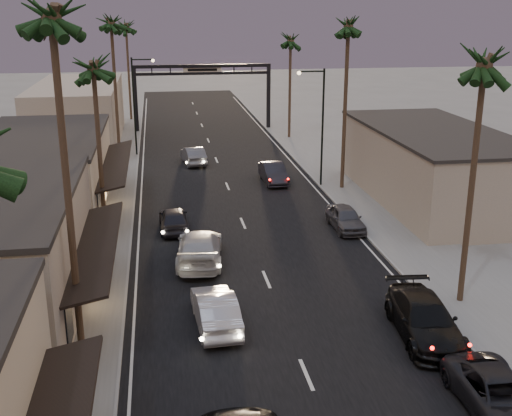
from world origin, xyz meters
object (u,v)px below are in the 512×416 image
object	(u,v)px
palm_ld	(111,18)
palm_rb	(349,20)
palm_ra	(486,55)
oncoming_silver	(215,309)
arch	(203,80)
palm_lb	(50,6)
palm_rc	(291,36)
streetlight_left	(137,98)
palm_far	(126,23)
palm_lc	(93,61)
curbside_black	(425,319)
curbside_near	(500,396)
streetlight_right	(319,118)

from	to	relation	value
palm_ld	palm_rb	distance (m)	20.42
palm_ra	oncoming_silver	size ratio (longest dim) A/B	2.74
arch	palm_ra	size ratio (longest dim) A/B	1.15
palm_lb	oncoming_silver	bearing A→B (deg)	14.39
palm_rc	oncoming_silver	xyz separation A→B (m)	(-11.64, -40.57, -9.67)
palm_lb	palm_ra	world-z (taller)	palm_lb
streetlight_left	palm_far	xyz separation A→B (m)	(-1.38, 20.00, 6.11)
streetlight_left	palm_far	bearing A→B (deg)	93.95
arch	palm_lc	bearing A→B (deg)	-104.20
palm_lb	palm_far	bearing A→B (deg)	89.69
palm_ld	curbside_black	size ratio (longest dim) A/B	2.46
palm_rb	curbside_near	world-z (taller)	palm_rb
palm_rc	oncoming_silver	world-z (taller)	palm_rc
curbside_black	streetlight_left	bearing A→B (deg)	113.90
arch	palm_ld	size ratio (longest dim) A/B	1.07
streetlight_right	curbside_black	distance (m)	24.35
palm_lb	palm_ld	distance (m)	33.01
palm_far	palm_rc	bearing A→B (deg)	-39.64
palm_lc	curbside_black	distance (m)	22.70
arch	palm_lb	size ratio (longest dim) A/B	1.00
streetlight_left	palm_lb	world-z (taller)	palm_lb
palm_far	streetlight_left	bearing A→B (deg)	-86.05
palm_far	streetlight_right	bearing A→B (deg)	-65.24
palm_lc	palm_far	world-z (taller)	palm_far
palm_ra	palm_rc	bearing A→B (deg)	90.00
palm_far	curbside_black	world-z (taller)	palm_far
palm_rb	oncoming_silver	world-z (taller)	palm_rb
palm_lb	curbside_near	world-z (taller)	palm_lb
streetlight_right	streetlight_left	distance (m)	18.99
streetlight_right	palm_rb	size ratio (longest dim) A/B	0.63
palm_rc	curbside_black	world-z (taller)	palm_rc
streetlight_left	arch	bearing A→B (deg)	60.03
palm_lb	curbside_black	bearing A→B (deg)	-3.61
palm_ld	curbside_near	world-z (taller)	palm_ld
palm_rb	curbside_near	bearing A→B (deg)	-95.33
oncoming_silver	curbside_near	xyz separation A→B (m)	(8.99, -7.82, -0.09)
palm_far	curbside_black	xyz separation A→B (m)	(13.87, -56.89, -10.61)
palm_lb	palm_far	world-z (taller)	palm_lb
palm_rb	curbside_black	bearing A→B (deg)	-97.55
palm_ld	palm_ra	xyz separation A→B (m)	(17.20, -31.00, -0.97)
streetlight_left	palm_rb	xyz separation A→B (m)	(15.52, -14.00, 7.09)
streetlight_right	palm_rc	bearing A→B (deg)	84.95
palm_rb	palm_rc	bearing A→B (deg)	90.00
curbside_near	oncoming_silver	bearing A→B (deg)	139.42
palm_lc	oncoming_silver	world-z (taller)	palm_lc
arch	oncoming_silver	size ratio (longest dim) A/B	3.15
streetlight_right	palm_lc	distance (m)	18.66
palm_lc	streetlight_left	bearing A→B (deg)	85.63
palm_ld	curbside_black	xyz separation A→B (m)	(14.17, -33.89, -11.58)
streetlight_right	palm_ld	bearing A→B (deg)	147.21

